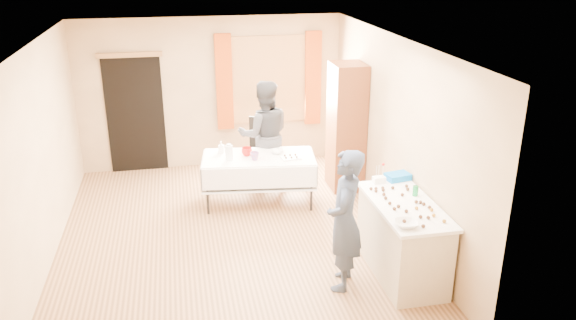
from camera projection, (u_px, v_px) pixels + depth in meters
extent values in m
cube|color=#9E7047|center=(231.00, 236.00, 7.61)|extent=(4.50, 5.50, 0.02)
cube|color=white|center=(223.00, 41.00, 6.68)|extent=(4.50, 5.50, 0.02)
cube|color=tan|center=(211.00, 93.00, 9.67)|extent=(4.50, 0.02, 2.60)
cube|color=tan|center=(261.00, 253.00, 4.62)|extent=(4.50, 0.02, 2.60)
cube|color=tan|center=(39.00, 157.00, 6.72)|extent=(0.02, 5.50, 2.60)
cube|color=tan|center=(395.00, 134.00, 7.57)|extent=(0.02, 5.50, 2.60)
cube|color=olive|center=(269.00, 80.00, 9.75)|extent=(1.32, 0.06, 1.52)
cube|color=white|center=(269.00, 80.00, 9.74)|extent=(1.20, 0.02, 1.40)
cube|color=#A43F0E|center=(224.00, 82.00, 9.56)|extent=(0.28, 0.06, 1.65)
cube|color=#A43F0E|center=(313.00, 78.00, 9.85)|extent=(0.28, 0.06, 1.65)
cube|color=black|center=(135.00, 115.00, 9.51)|extent=(0.95, 0.04, 2.00)
cube|color=olive|center=(129.00, 55.00, 9.12)|extent=(1.05, 0.06, 0.08)
cube|color=brown|center=(346.00, 127.00, 8.81)|extent=(0.50, 0.60, 2.02)
cube|color=beige|center=(402.00, 241.00, 6.59)|extent=(0.63, 1.40, 0.86)
cube|color=white|center=(405.00, 205.00, 6.43)|extent=(0.69, 1.46, 0.04)
cube|color=white|center=(259.00, 158.00, 8.34)|extent=(1.72, 1.01, 0.04)
cube|color=black|center=(261.00, 154.00, 9.26)|extent=(0.54, 0.54, 0.06)
cube|color=black|center=(262.00, 134.00, 9.35)|extent=(0.42, 0.17, 0.61)
imported|color=#243049|center=(345.00, 220.00, 6.21)|extent=(0.88, 0.82, 1.65)
imported|color=black|center=(265.00, 135.00, 8.88)|extent=(0.92, 0.75, 1.75)
cylinder|color=#157936|center=(415.00, 191.00, 6.61)|extent=(0.09, 0.09, 0.12)
imported|color=white|center=(406.00, 224.00, 5.89)|extent=(0.31, 0.31, 0.06)
cube|color=white|center=(379.00, 180.00, 6.98)|extent=(0.16, 0.11, 0.08)
cube|color=blue|center=(398.00, 177.00, 7.08)|extent=(0.33, 0.25, 0.08)
cylinder|color=silver|center=(229.00, 153.00, 8.15)|extent=(0.11, 0.11, 0.22)
imported|color=red|center=(247.00, 152.00, 8.34)|extent=(0.16, 0.16, 0.12)
imported|color=red|center=(255.00, 156.00, 8.17)|extent=(0.23, 0.23, 0.12)
imported|color=white|center=(277.00, 152.00, 8.44)|extent=(0.22, 0.22, 0.06)
cube|color=white|center=(291.00, 158.00, 8.24)|extent=(0.30, 0.23, 0.02)
imported|color=white|center=(221.00, 147.00, 8.44)|extent=(0.12, 0.12, 0.18)
sphere|color=#3F2314|center=(432.00, 210.00, 6.22)|extent=(0.04, 0.04, 0.04)
sphere|color=#321C10|center=(423.00, 226.00, 5.86)|extent=(0.04, 0.04, 0.04)
sphere|color=#321C10|center=(394.00, 209.00, 6.25)|extent=(0.04, 0.04, 0.04)
sphere|color=#321C10|center=(390.00, 203.00, 6.38)|extent=(0.04, 0.04, 0.04)
sphere|color=#321C10|center=(424.00, 204.00, 6.37)|extent=(0.04, 0.04, 0.04)
sphere|color=#321C10|center=(404.00, 221.00, 5.97)|extent=(0.04, 0.04, 0.04)
sphere|color=#3F2314|center=(413.00, 220.00, 6.00)|extent=(0.04, 0.04, 0.04)
sphere|color=#321C10|center=(428.00, 218.00, 6.04)|extent=(0.04, 0.04, 0.04)
sphere|color=#321C10|center=(407.00, 186.00, 6.85)|extent=(0.04, 0.04, 0.04)
sphere|color=#321C10|center=(376.00, 189.00, 6.77)|extent=(0.04, 0.04, 0.04)
sphere|color=#321C10|center=(406.00, 211.00, 6.19)|extent=(0.04, 0.04, 0.04)
sphere|color=#321C10|center=(408.00, 189.00, 6.75)|extent=(0.04, 0.04, 0.04)
sphere|color=#3F2314|center=(434.00, 215.00, 6.10)|extent=(0.04, 0.04, 0.04)
sphere|color=#321C10|center=(398.00, 206.00, 6.31)|extent=(0.04, 0.04, 0.04)
sphere|color=#321C10|center=(421.00, 217.00, 6.06)|extent=(0.04, 0.04, 0.04)
sphere|color=#321C10|center=(383.00, 190.00, 6.73)|extent=(0.04, 0.04, 0.04)
sphere|color=#321C10|center=(386.00, 198.00, 6.51)|extent=(0.04, 0.04, 0.04)
sphere|color=#321C10|center=(384.00, 194.00, 6.61)|extent=(0.04, 0.04, 0.04)
sphere|color=#3F2314|center=(444.00, 221.00, 5.97)|extent=(0.04, 0.04, 0.04)
sphere|color=#321C10|center=(371.00, 189.00, 6.77)|extent=(0.04, 0.04, 0.04)
sphere|color=#321C10|center=(393.00, 188.00, 6.80)|extent=(0.04, 0.04, 0.04)
sphere|color=#321C10|center=(429.00, 207.00, 6.28)|extent=(0.04, 0.04, 0.04)
sphere|color=#321C10|center=(383.00, 188.00, 6.79)|extent=(0.04, 0.04, 0.04)
sphere|color=#321C10|center=(376.00, 191.00, 6.71)|extent=(0.04, 0.04, 0.04)
sphere|color=#3F2314|center=(417.00, 208.00, 6.27)|extent=(0.04, 0.04, 0.04)
sphere|color=#321C10|center=(421.00, 202.00, 6.41)|extent=(0.04, 0.04, 0.04)
sphere|color=#321C10|center=(416.00, 202.00, 6.42)|extent=(0.04, 0.04, 0.04)
sphere|color=#321C10|center=(402.00, 195.00, 6.60)|extent=(0.04, 0.04, 0.04)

